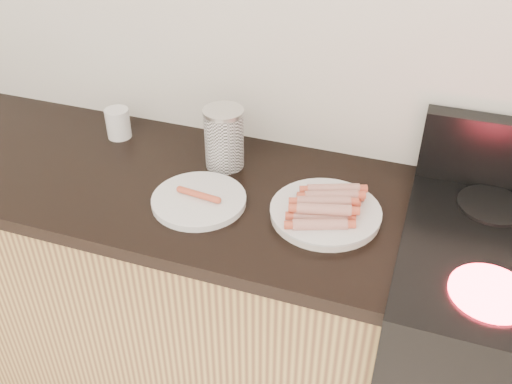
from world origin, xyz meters
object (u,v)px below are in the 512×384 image
(side_plate, at_px, (199,200))
(mug, at_px, (118,123))
(canister, at_px, (224,138))
(main_plate, at_px, (325,214))

(side_plate, height_order, mug, mug)
(canister, relative_size, mug, 1.91)
(main_plate, height_order, side_plate, same)
(mug, bearing_deg, main_plate, -15.01)
(main_plate, xyz_separation_m, mug, (-0.73, 0.19, 0.04))
(canister, height_order, mug, canister)
(side_plate, distance_m, mug, 0.46)
(side_plate, bearing_deg, main_plate, 8.99)
(main_plate, distance_m, mug, 0.75)
(main_plate, relative_size, mug, 3.01)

